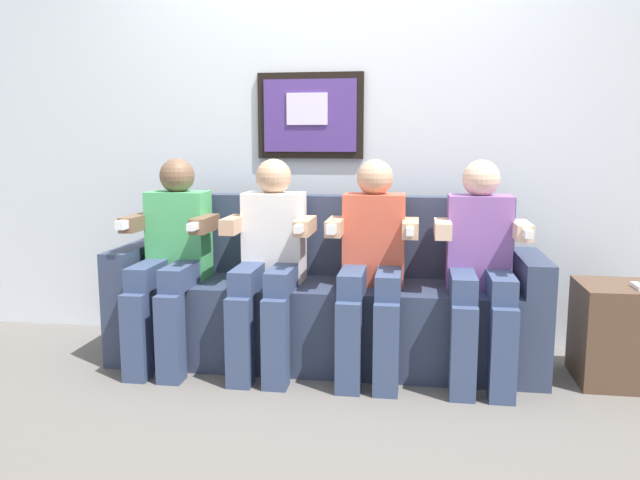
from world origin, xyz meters
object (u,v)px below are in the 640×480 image
(person_left_center, at_px, (270,256))
(side_table_right, at_px, (618,333))
(person_leftmost, at_px, (171,254))
(spare_remote_on_table, at_px, (638,286))
(person_right_center, at_px, (372,259))
(couch, at_px, (325,305))
(person_rightmost, at_px, (480,262))

(person_left_center, relative_size, side_table_right, 2.22)
(person_leftmost, height_order, spare_remote_on_table, person_leftmost)
(person_leftmost, height_order, side_table_right, person_leftmost)
(person_left_center, xyz_separation_m, person_right_center, (0.54, -0.00, 0.00))
(side_table_right, bearing_deg, person_right_center, -177.14)
(couch, height_order, person_right_center, person_right_center)
(person_right_center, height_order, spare_remote_on_table, person_right_center)
(person_left_center, bearing_deg, spare_remote_on_table, -0.20)
(person_right_center, bearing_deg, person_rightmost, 0.05)
(person_leftmost, height_order, person_right_center, same)
(spare_remote_on_table, bearing_deg, person_rightmost, 179.50)
(person_rightmost, relative_size, side_table_right, 2.22)
(side_table_right, xyz_separation_m, spare_remote_on_table, (0.05, -0.07, 0.26))
(person_rightmost, bearing_deg, spare_remote_on_table, -0.50)
(side_table_right, bearing_deg, person_rightmost, -174.96)
(person_rightmost, relative_size, spare_remote_on_table, 8.54)
(person_leftmost, xyz_separation_m, person_right_center, (1.08, 0.00, 0.00))
(person_left_center, height_order, side_table_right, person_left_center)
(spare_remote_on_table, bearing_deg, person_leftmost, 179.85)
(couch, bearing_deg, person_right_center, -32.03)
(couch, relative_size, person_left_center, 2.07)
(person_right_center, xyz_separation_m, person_rightmost, (0.54, 0.00, -0.00))
(person_rightmost, height_order, side_table_right, person_rightmost)
(person_left_center, bearing_deg, person_right_center, -0.05)
(person_leftmost, distance_m, side_table_right, 2.34)
(person_left_center, bearing_deg, side_table_right, 1.97)
(couch, height_order, person_left_center, person_left_center)
(couch, bearing_deg, side_table_right, -4.08)
(person_leftmost, distance_m, spare_remote_on_table, 2.37)
(person_right_center, distance_m, side_table_right, 1.28)
(person_leftmost, bearing_deg, spare_remote_on_table, -0.15)
(person_left_center, distance_m, person_rightmost, 1.08)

